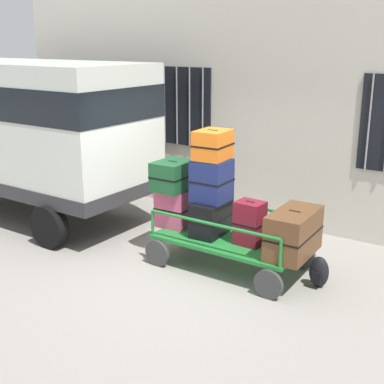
# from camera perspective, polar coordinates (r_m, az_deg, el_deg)

# --- Properties ---
(ground_plane) EXTENTS (40.00, 40.00, 0.00)m
(ground_plane) POSITION_cam_1_polar(r_m,az_deg,el_deg) (7.72, -0.50, -8.45)
(ground_plane) COLOR gray
(building_wall) EXTENTS (12.00, 0.38, 5.00)m
(building_wall) POSITION_cam_1_polar(r_m,az_deg,el_deg) (9.35, 9.01, 11.61)
(building_wall) COLOR beige
(building_wall) RESTS_ON ground
(van) EXTENTS (4.67, 2.14, 2.87)m
(van) POSITION_cam_1_polar(r_m,az_deg,el_deg) (10.08, -17.26, 7.19)
(van) COLOR silver
(van) RESTS_ON ground
(luggage_cart) EXTENTS (2.23, 1.17, 0.45)m
(luggage_cart) POSITION_cam_1_polar(r_m,az_deg,el_deg) (7.65, 4.13, -5.70)
(luggage_cart) COLOR #1E722D
(luggage_cart) RESTS_ON ground
(cart_railing) EXTENTS (2.11, 1.03, 0.40)m
(cart_railing) POSITION_cam_1_polar(r_m,az_deg,el_deg) (7.51, 4.19, -2.82)
(cart_railing) COLOR #1E722D
(cart_railing) RESTS_ON luggage_cart
(suitcase_left_bottom) EXTENTS (0.52, 0.46, 0.59)m
(suitcase_left_bottom) POSITION_cam_1_polar(r_m,az_deg,el_deg) (8.03, -1.95, -1.73)
(suitcase_left_bottom) COLOR #CC4C72
(suitcase_left_bottom) RESTS_ON luggage_cart
(suitcase_left_middle) EXTENTS (0.50, 0.60, 0.45)m
(suitcase_left_middle) POSITION_cam_1_polar(r_m,az_deg,el_deg) (7.86, -2.12, 1.82)
(suitcase_left_middle) COLOR #194C28
(suitcase_left_middle) RESTS_ON suitcase_left_bottom
(suitcase_midleft_bottom) EXTENTS (0.45, 0.73, 0.52)m
(suitcase_midleft_bottom) POSITION_cam_1_polar(r_m,az_deg,el_deg) (7.71, 2.15, -2.80)
(suitcase_midleft_bottom) COLOR black
(suitcase_midleft_bottom) RESTS_ON luggage_cart
(suitcase_midleft_middle) EXTENTS (0.51, 0.51, 0.62)m
(suitcase_midleft_middle) POSITION_cam_1_polar(r_m,az_deg,el_deg) (7.54, 2.18, 1.29)
(suitcase_midleft_middle) COLOR navy
(suitcase_midleft_middle) RESTS_ON suitcase_midleft_bottom
(suitcase_midleft_top) EXTENTS (0.47, 0.56, 0.42)m
(suitcase_midleft_top) POSITION_cam_1_polar(r_m,az_deg,el_deg) (7.44, 2.30, 5.21)
(suitcase_midleft_top) COLOR orange
(suitcase_midleft_top) RESTS_ON suitcase_midleft_middle
(suitcase_center_bottom) EXTENTS (0.40, 0.34, 0.63)m
(suitcase_center_bottom) POSITION_cam_1_polar(r_m,az_deg,el_deg) (7.35, 6.36, -3.41)
(suitcase_center_bottom) COLOR maroon
(suitcase_center_bottom) RESTS_ON luggage_cart
(suitcase_midright_bottom) EXTENTS (0.54, 0.97, 0.62)m
(suitcase_midright_bottom) POSITION_cam_1_polar(r_m,az_deg,el_deg) (7.09, 11.10, -4.44)
(suitcase_midright_bottom) COLOR brown
(suitcase_midright_bottom) RESTS_ON luggage_cart
(backpack) EXTENTS (0.27, 0.22, 0.44)m
(backpack) POSITION_cam_1_polar(r_m,az_deg,el_deg) (7.31, 13.76, -8.55)
(backpack) COLOR black
(backpack) RESTS_ON ground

